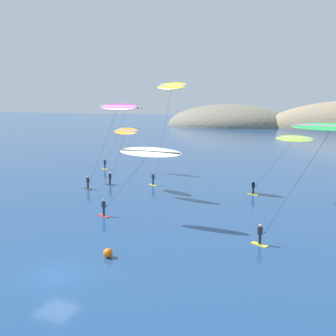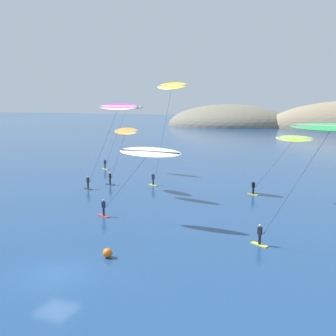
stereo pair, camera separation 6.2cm
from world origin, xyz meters
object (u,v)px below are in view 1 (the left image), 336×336
Objects in this scene: kitesurfer_yellow at (170,95)px; kitesurfer_black at (125,113)px; kitesurfer_green at (327,135)px; marker_buoy at (108,253)px; kitesurfer_lime at (291,143)px; kitesurfer_orange at (124,136)px; kitesurfer_white at (146,157)px; kitesurfer_magenta at (116,113)px.

kitesurfer_black is (-11.57, 8.95, -2.58)m from kitesurfer_yellow.
kitesurfer_green is 14.02× the size of marker_buoy.
kitesurfer_black is at bearing 158.62° from kitesurfer_lime.
kitesurfer_green is at bearing -41.26° from kitesurfer_black.
marker_buoy is (-14.12, -6.06, -8.54)m from kitesurfer_green.
kitesurfer_green is at bearing -32.37° from kitesurfer_orange.
kitesurfer_green reaches higher than kitesurfer_lime.
kitesurfer_white is (9.37, -12.75, -0.65)m from kitesurfer_orange.
kitesurfer_yellow reaches higher than kitesurfer_white.
kitesurfer_lime is at bearing 104.84° from kitesurfer_green.
kitesurfer_magenta reaches higher than kitesurfer_orange.
kitesurfer_black is (-15.81, 24.44, 3.19)m from kitesurfer_white.
marker_buoy is at bearing -156.76° from kitesurfer_green.
kitesurfer_magenta is 20.36m from kitesurfer_lime.
kitesurfer_yellow is at bearing 105.29° from kitesurfer_white.
kitesurfer_yellow is at bearing -37.72° from kitesurfer_black.
kitesurfer_magenta is 7.76m from kitesurfer_yellow.
kitesurfer_white is at bearing -128.09° from kitesurfer_lime.
kitesurfer_black is at bearing 115.58° from kitesurfer_magenta.
kitesurfer_yellow is (4.43, 5.98, 2.21)m from kitesurfer_magenta.
kitesurfer_white is at bearing -53.69° from kitesurfer_orange.
marker_buoy is (5.55, -24.53, -11.66)m from kitesurfer_yellow.
kitesurfer_orange is at bearing -151.93° from kitesurfer_yellow.
kitesurfer_magenta is at bearing -77.61° from kitesurfer_orange.
marker_buoy is at bearing -63.87° from kitesurfer_orange.
kitesurfer_orange is at bearing -61.17° from kitesurfer_black.
kitesurfer_yellow reaches higher than marker_buoy.
kitesurfer_yellow reaches higher than kitesurfer_green.
marker_buoy is (-9.63, -23.01, -6.26)m from kitesurfer_lime.
kitesurfer_black is at bearing 142.28° from kitesurfer_yellow.
kitesurfer_magenta reaches higher than kitesurfer_black.
kitesurfer_yellow reaches higher than kitesurfer_magenta.
kitesurfer_magenta reaches higher than marker_buoy.
kitesurfer_black is (-26.76, 10.47, 2.82)m from kitesurfer_lime.
kitesurfer_lime is (15.18, -1.52, -5.40)m from kitesurfer_yellow.
kitesurfer_white is at bearing -74.71° from kitesurfer_yellow.
kitesurfer_yellow is 27.16m from kitesurfer_green.
kitesurfer_white is at bearing 169.10° from kitesurfer_green.
kitesurfer_yellow reaches higher than kitesurfer_lime.
kitesurfer_green is (24.10, -12.49, -0.91)m from kitesurfer_magenta.
kitesurfer_magenta is 1.19× the size of kitesurfer_white.
kitesurfer_black reaches higher than kitesurfer_lime.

